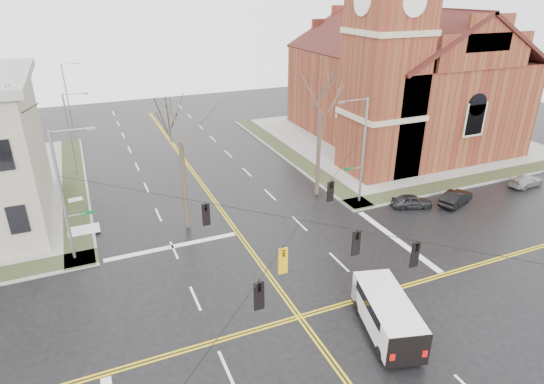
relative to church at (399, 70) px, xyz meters
name	(u,v)px	position (x,y,z in m)	size (l,w,h in m)	color
ground	(299,317)	(-24.76, -24.78, -8.43)	(120.00, 120.00, 0.00)	black
sidewalks	(299,316)	(-24.76, -24.78, -8.36)	(80.00, 80.00, 0.17)	gray
road_markings	(299,317)	(-24.76, -24.78, -8.43)	(100.00, 100.00, 0.01)	gold
church	(399,70)	(0.00, 0.00, 0.00)	(24.28, 27.48, 27.50)	maroon
signal_pole_ne	(362,148)	(-13.44, -13.28, -3.48)	(2.75, 0.22, 9.00)	gray
signal_pole_nw	(65,193)	(-36.09, -13.28, -3.48)	(2.75, 0.22, 9.00)	gray
span_wires	(302,220)	(-24.76, -24.78, -2.23)	(23.02, 23.02, 0.03)	black
traffic_signals	(308,239)	(-24.76, -25.45, -2.98)	(8.21, 8.26, 1.30)	black
streetlight_north_a	(71,131)	(-35.42, 3.22, -3.97)	(2.30, 0.20, 8.00)	gray
streetlight_north_b	(67,91)	(-35.42, 23.22, -3.97)	(2.30, 0.20, 8.00)	gray
cargo_van	(386,311)	(-21.00, -27.51, -7.17)	(3.58, 5.99, 2.14)	white
parked_car_a	(412,201)	(-9.73, -15.88, -7.86)	(1.35, 3.36, 1.14)	black
parked_car_b	(456,198)	(-5.89, -16.91, -7.80)	(1.34, 3.84, 1.26)	black
parked_car_c	(526,181)	(3.06, -16.46, -7.90)	(1.50, 3.70, 1.07)	#969798
tree_nw_near	(180,136)	(-28.06, -11.94, -1.00)	(4.00, 4.00, 10.24)	#352B21
tree_ne	(321,106)	(-15.94, -10.51, -0.28)	(4.00, 4.00, 11.26)	#352B21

